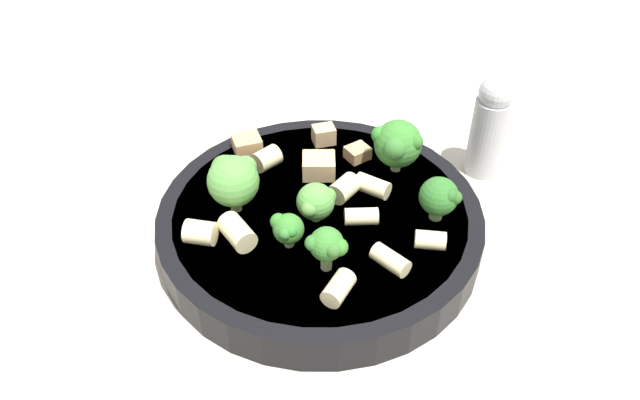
{
  "coord_description": "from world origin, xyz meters",
  "views": [
    {
      "loc": [
        -0.28,
        0.23,
        0.35
      ],
      "look_at": [
        0.0,
        0.0,
        0.04
      ],
      "focal_mm": 35.0,
      "sensor_mm": 36.0,
      "label": 1
    }
  ],
  "objects_px": {
    "broccoli_floret_3": "(327,245)",
    "rigatoni_2": "(373,186)",
    "broccoli_floret_1": "(287,229)",
    "rigatoni_1": "(200,232)",
    "pepper_shaker": "(490,125)",
    "broccoli_floret_2": "(439,197)",
    "broccoli_floret_4": "(399,145)",
    "chicken_chunk_2": "(319,166)",
    "rigatoni_7": "(237,232)",
    "rigatoni_6": "(391,259)",
    "pasta_bowl": "(320,222)",
    "rigatoni_8": "(338,288)",
    "broccoli_floret_5": "(316,202)",
    "chicken_chunk_1": "(231,175)",
    "chicken_chunk_3": "(324,135)",
    "chicken_chunk_4": "(243,146)",
    "rigatoni_5": "(361,216)",
    "rigatoni_4": "(430,240)",
    "chicken_chunk_0": "(358,153)",
    "rigatoni_0": "(265,159)",
    "rigatoni_3": "(344,188)",
    "broccoli_floret_0": "(233,179)"
  },
  "relations": [
    {
      "from": "rigatoni_5",
      "to": "rigatoni_3",
      "type": "bearing_deg",
      "value": -17.84
    },
    {
      "from": "rigatoni_3",
      "to": "rigatoni_6",
      "type": "distance_m",
      "value": 0.08
    },
    {
      "from": "broccoli_floret_2",
      "to": "broccoli_floret_4",
      "type": "height_order",
      "value": "broccoli_floret_4"
    },
    {
      "from": "rigatoni_2",
      "to": "chicken_chunk_1",
      "type": "relative_size",
      "value": 1.05
    },
    {
      "from": "broccoli_floret_2",
      "to": "pepper_shaker",
      "type": "xyz_separation_m",
      "value": [
        0.04,
        -0.11,
        -0.0
      ]
    },
    {
      "from": "broccoli_floret_3",
      "to": "rigatoni_5",
      "type": "distance_m",
      "value": 0.06
    },
    {
      "from": "chicken_chunk_4",
      "to": "pepper_shaker",
      "type": "relative_size",
      "value": 0.24
    },
    {
      "from": "chicken_chunk_0",
      "to": "chicken_chunk_3",
      "type": "bearing_deg",
      "value": 11.52
    },
    {
      "from": "broccoli_floret_5",
      "to": "chicken_chunk_3",
      "type": "distance_m",
      "value": 0.1
    },
    {
      "from": "rigatoni_0",
      "to": "chicken_chunk_2",
      "type": "height_order",
      "value": "rigatoni_0"
    },
    {
      "from": "chicken_chunk_1",
      "to": "chicken_chunk_0",
      "type": "bearing_deg",
      "value": -111.62
    },
    {
      "from": "rigatoni_0",
      "to": "chicken_chunk_1",
      "type": "height_order",
      "value": "rigatoni_0"
    },
    {
      "from": "chicken_chunk_1",
      "to": "chicken_chunk_4",
      "type": "distance_m",
      "value": 0.04
    },
    {
      "from": "rigatoni_8",
      "to": "broccoli_floret_0",
      "type": "bearing_deg",
      "value": 1.53
    },
    {
      "from": "rigatoni_3",
      "to": "rigatoni_4",
      "type": "relative_size",
      "value": 1.03
    },
    {
      "from": "broccoli_floret_5",
      "to": "chicken_chunk_1",
      "type": "distance_m",
      "value": 0.08
    },
    {
      "from": "rigatoni_1",
      "to": "rigatoni_6",
      "type": "bearing_deg",
      "value": -139.34
    },
    {
      "from": "broccoli_floret_1",
      "to": "rigatoni_5",
      "type": "xyz_separation_m",
      "value": [
        -0.02,
        -0.06,
        -0.01
      ]
    },
    {
      "from": "rigatoni_0",
      "to": "rigatoni_5",
      "type": "xyz_separation_m",
      "value": [
        -0.1,
        -0.02,
        -0.0
      ]
    },
    {
      "from": "rigatoni_0",
      "to": "chicken_chunk_0",
      "type": "xyz_separation_m",
      "value": [
        -0.04,
        -0.07,
        -0.0
      ]
    },
    {
      "from": "rigatoni_7",
      "to": "chicken_chunk_2",
      "type": "height_order",
      "value": "rigatoni_7"
    },
    {
      "from": "rigatoni_5",
      "to": "broccoli_floret_0",
      "type": "bearing_deg",
      "value": 39.99
    },
    {
      "from": "broccoli_floret_5",
      "to": "rigatoni_4",
      "type": "distance_m",
      "value": 0.09
    },
    {
      "from": "rigatoni_0",
      "to": "broccoli_floret_5",
      "type": "bearing_deg",
      "value": 174.4
    },
    {
      "from": "rigatoni_7",
      "to": "pasta_bowl",
      "type": "bearing_deg",
      "value": -99.15
    },
    {
      "from": "rigatoni_7",
      "to": "rigatoni_8",
      "type": "relative_size",
      "value": 1.17
    },
    {
      "from": "rigatoni_7",
      "to": "chicken_chunk_3",
      "type": "relative_size",
      "value": 1.55
    },
    {
      "from": "broccoli_floret_2",
      "to": "rigatoni_5",
      "type": "height_order",
      "value": "broccoli_floret_2"
    },
    {
      "from": "broccoli_floret_4",
      "to": "pepper_shaker",
      "type": "distance_m",
      "value": 0.09
    },
    {
      "from": "broccoli_floret_3",
      "to": "broccoli_floret_5",
      "type": "height_order",
      "value": "broccoli_floret_3"
    },
    {
      "from": "rigatoni_3",
      "to": "rigatoni_4",
      "type": "height_order",
      "value": "rigatoni_3"
    },
    {
      "from": "rigatoni_8",
      "to": "chicken_chunk_4",
      "type": "bearing_deg",
      "value": -13.3
    },
    {
      "from": "broccoli_floret_3",
      "to": "broccoli_floret_1",
      "type": "bearing_deg",
      "value": 10.92
    },
    {
      "from": "rigatoni_4",
      "to": "chicken_chunk_3",
      "type": "height_order",
      "value": "chicken_chunk_3"
    },
    {
      "from": "broccoli_floret_5",
      "to": "pasta_bowl",
      "type": "bearing_deg",
      "value": -54.66
    },
    {
      "from": "broccoli_floret_3",
      "to": "rigatoni_2",
      "type": "relative_size",
      "value": 1.29
    },
    {
      "from": "broccoli_floret_1",
      "to": "chicken_chunk_0",
      "type": "height_order",
      "value": "broccoli_floret_1"
    },
    {
      "from": "broccoli_floret_2",
      "to": "chicken_chunk_2",
      "type": "relative_size",
      "value": 1.35
    },
    {
      "from": "pasta_bowl",
      "to": "chicken_chunk_1",
      "type": "relative_size",
      "value": 9.74
    },
    {
      "from": "broccoli_floret_1",
      "to": "pepper_shaker",
      "type": "height_order",
      "value": "pepper_shaker"
    },
    {
      "from": "pasta_bowl",
      "to": "rigatoni_8",
      "type": "xyz_separation_m",
      "value": [
        -0.07,
        0.04,
        0.02
      ]
    },
    {
      "from": "rigatoni_8",
      "to": "chicken_chunk_4",
      "type": "relative_size",
      "value": 1.07
    },
    {
      "from": "rigatoni_7",
      "to": "rigatoni_2",
      "type": "bearing_deg",
      "value": -100.78
    },
    {
      "from": "broccoli_floret_1",
      "to": "rigatoni_3",
      "type": "height_order",
      "value": "broccoli_floret_1"
    },
    {
      "from": "broccoli_floret_1",
      "to": "chicken_chunk_2",
      "type": "bearing_deg",
      "value": -53.99
    },
    {
      "from": "rigatoni_1",
      "to": "pepper_shaker",
      "type": "xyz_separation_m",
      "value": [
        -0.05,
        -0.26,
        0.01
      ]
    },
    {
      "from": "rigatoni_4",
      "to": "rigatoni_6",
      "type": "xyz_separation_m",
      "value": [
        0.0,
        0.03,
        -0.0
      ]
    },
    {
      "from": "broccoli_floret_0",
      "to": "broccoli_floret_1",
      "type": "distance_m",
      "value": 0.06
    },
    {
      "from": "broccoli_floret_3",
      "to": "rigatoni_1",
      "type": "relative_size",
      "value": 1.6
    },
    {
      "from": "pasta_bowl",
      "to": "broccoli_floret_5",
      "type": "relative_size",
      "value": 7.93
    }
  ]
}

